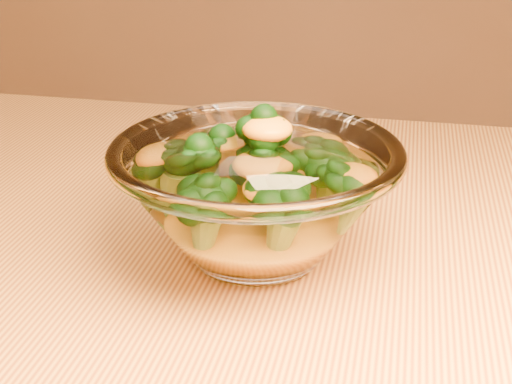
% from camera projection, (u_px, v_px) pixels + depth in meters
% --- Properties ---
extents(table, '(1.20, 0.80, 0.75)m').
position_uv_depth(table, '(286.00, 368.00, 0.62)').
color(table, gold).
rests_on(table, ground).
extents(glass_bowl, '(0.23, 0.23, 0.10)m').
position_uv_depth(glass_bowl, '(256.00, 198.00, 0.57)').
color(glass_bowl, white).
rests_on(glass_bowl, table).
extents(cheese_sauce, '(0.12, 0.12, 0.03)m').
position_uv_depth(cheese_sauce, '(256.00, 222.00, 0.58)').
color(cheese_sauce, orange).
rests_on(cheese_sauce, glass_bowl).
extents(broccoli_heap, '(0.17, 0.15, 0.09)m').
position_uv_depth(broccoli_heap, '(249.00, 173.00, 0.58)').
color(broccoli_heap, black).
rests_on(broccoli_heap, cheese_sauce).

